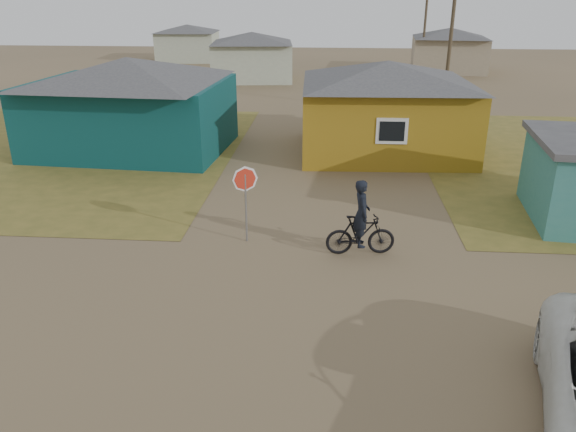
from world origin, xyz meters
name	(u,v)px	position (x,y,z in m)	size (l,w,h in m)	color
ground	(317,326)	(0.00, 0.00, 0.00)	(120.00, 120.00, 0.00)	#796346
grass_nw	(11,150)	(-14.00, 13.00, 0.01)	(20.00, 18.00, 0.00)	olive
house_teal	(131,103)	(-8.50, 13.50, 2.05)	(8.93, 7.08, 4.00)	#0A383A
house_yellow	(386,106)	(2.50, 14.00, 2.00)	(7.72, 6.76, 3.90)	olive
house_pale_west	(252,56)	(-6.00, 34.00, 1.86)	(7.04, 6.15, 3.60)	#AEB59C
house_beige_east	(449,49)	(10.00, 40.00, 1.86)	(6.95, 6.05, 3.60)	gray
house_pale_north	(188,42)	(-14.00, 46.00, 1.75)	(6.28, 5.81, 3.40)	#AEB59C
utility_pole_near	(451,39)	(6.50, 22.00, 4.14)	(1.40, 0.20, 8.00)	#493C2C
utility_pole_far	(425,22)	(7.50, 38.00, 4.14)	(1.40, 0.20, 8.00)	#493C2C
stop_sign	(245,186)	(-2.12, 4.21, 1.65)	(0.73, 0.08, 2.22)	gray
cyclist	(361,228)	(1.05, 3.62, 0.77)	(1.91, 0.75, 2.10)	black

